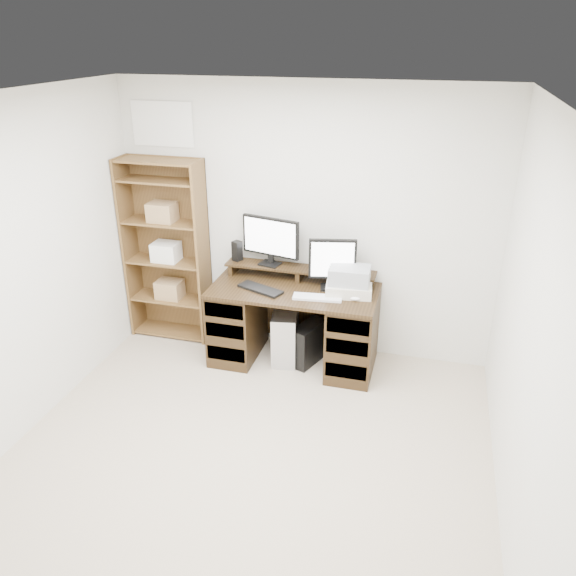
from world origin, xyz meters
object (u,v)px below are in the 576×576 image
at_px(monitor_wide, 271,239).
at_px(monitor_small, 332,262).
at_px(printer, 349,288).
at_px(tower_black, 309,343).
at_px(tower_silver, 285,333).
at_px(bookshelf, 167,249).
at_px(desk, 294,324).

height_order(monitor_wide, monitor_small, monitor_wide).
distance_m(monitor_small, printer, 0.27).
bearing_deg(tower_black, printer, 22.20).
distance_m(monitor_wide, tower_silver, 0.91).
bearing_deg(monitor_wide, bookshelf, -166.92).
bearing_deg(tower_silver, monitor_small, -2.00).
bearing_deg(printer, tower_black, 174.25).
relative_size(monitor_wide, tower_black, 1.32).
distance_m(tower_silver, bookshelf, 1.42).
distance_m(monitor_small, tower_black, 0.83).
bearing_deg(bookshelf, monitor_wide, 0.48).
bearing_deg(printer, tower_silver, 170.86).
distance_m(monitor_wide, bookshelf, 1.07).
xyz_separation_m(monitor_wide, monitor_small, (0.60, -0.11, -0.12)).
relative_size(monitor_wide, monitor_small, 1.22).
distance_m(monitor_wide, printer, 0.86).
distance_m(monitor_small, bookshelf, 1.66).
distance_m(monitor_wide, tower_black, 1.04).
relative_size(monitor_small, tower_black, 1.08).
relative_size(tower_silver, bookshelf, 0.28).
height_order(monitor_small, tower_silver, monitor_small).
bearing_deg(printer, monitor_small, 147.38).
relative_size(desk, tower_silver, 3.01).
xyz_separation_m(monitor_small, tower_black, (-0.18, -0.09, -0.80)).
xyz_separation_m(desk, monitor_wide, (-0.28, 0.22, 0.73)).
height_order(printer, tower_silver, printer).
xyz_separation_m(monitor_small, bookshelf, (-1.65, 0.11, -0.08)).
distance_m(printer, tower_black, 0.70).
distance_m(desk, tower_silver, 0.18).
distance_m(desk, printer, 0.64).
bearing_deg(bookshelf, monitor_small, -3.65).
height_order(monitor_wide, tower_silver, monitor_wide).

